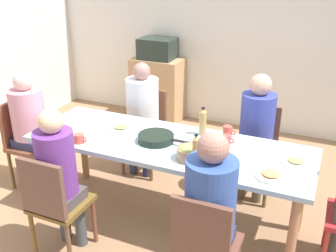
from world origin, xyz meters
The scene contains 26 objects.
ground_plane centered at (0.00, 0.00, 0.00)m, with size 6.51×6.51×0.00m, color #966E4D.
wall_back centered at (0.00, 2.42, 1.30)m, with size 5.66×0.12×2.60m, color silver.
dining_table centered at (0.00, 0.00, 0.70)m, with size 2.40×0.80×0.78m.
chair_0 centered at (0.60, -0.78, 0.51)m, with size 0.40×0.40×0.90m.
person_0 centered at (0.60, -0.69, 0.76)m, with size 0.33×0.33×1.27m.
chair_1 centered at (-1.58, 0.00, 0.51)m, with size 0.40×0.40×0.90m.
person_1 centered at (-1.49, 0.00, 0.73)m, with size 0.33×0.33×1.22m.
chair_2 centered at (-0.60, -0.78, 0.51)m, with size 0.40×0.40×0.90m.
person_2 centered at (-0.60, -0.69, 0.73)m, with size 0.30×0.30×1.23m.
chair_3 centered at (0.60, 0.78, 0.51)m, with size 0.40×0.40×0.90m.
person_3 centered at (0.60, 0.69, 0.75)m, with size 0.32×0.32×1.25m.
chair_4 centered at (-0.60, 0.78, 0.51)m, with size 0.40×0.40×0.90m.
person_4 centered at (-0.60, 0.69, 0.74)m, with size 0.34×0.34×1.23m.
plate_0 centered at (-0.50, 0.07, 0.79)m, with size 0.21×0.21×0.04m.
plate_1 centered at (1.03, 0.06, 0.79)m, with size 0.21×0.21×0.04m.
plate_2 centered at (0.89, -0.22, 0.79)m, with size 0.23×0.23×0.04m.
bowl_0 centered at (0.27, -0.20, 0.83)m, with size 0.20×0.20×0.11m.
serving_pan centered at (-0.10, -0.02, 0.81)m, with size 0.48×0.30×0.06m.
cup_0 centered at (-0.68, -0.30, 0.81)m, with size 0.12×0.09×0.08m.
cup_1 centered at (0.43, 0.31, 0.83)m, with size 0.11×0.08×0.10m.
cup_2 centered at (0.46, 0.15, 0.82)m, with size 0.11×0.07×0.09m.
cup_3 centered at (0.32, 0.10, 0.83)m, with size 0.12×0.09×0.10m.
bottle_0 centered at (0.21, 0.26, 0.90)m, with size 0.06×0.06×0.25m.
bottle_1 centered at (0.34, -0.27, 0.90)m, with size 0.05×0.05×0.26m.
side_cabinet centered at (-1.09, 2.12, 0.45)m, with size 0.70×0.44×0.90m, color tan.
microwave centered at (-1.09, 2.12, 1.04)m, with size 0.48×0.36×0.28m, color #222E28.
Camera 1 is at (1.19, -2.71, 2.22)m, focal length 41.96 mm.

